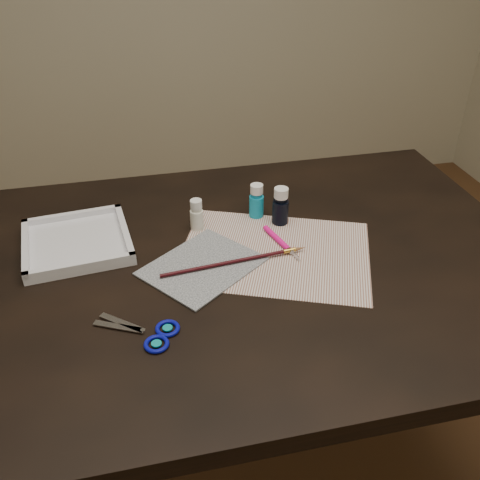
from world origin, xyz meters
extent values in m
cube|color=#422614|center=(0.00, 0.00, -0.01)|extent=(3.50, 3.50, 0.02)
cube|color=black|center=(0.00, 0.00, 0.38)|extent=(1.30, 0.90, 0.75)
cube|color=silver|center=(0.08, 0.01, 0.75)|extent=(0.49, 0.44, 0.00)
cube|color=black|center=(-0.08, -0.01, 0.75)|extent=(0.29, 0.28, 0.00)
cylinder|color=white|center=(-0.07, 0.14, 0.79)|extent=(0.03, 0.03, 0.08)
cylinder|color=#1090BA|center=(0.08, 0.17, 0.79)|extent=(0.04, 0.04, 0.08)
cylinder|color=black|center=(0.13, 0.13, 0.80)|extent=(0.05, 0.05, 0.09)
cube|color=silver|center=(-0.34, 0.13, 0.76)|extent=(0.25, 0.25, 0.03)
camera|label=1|loc=(-0.21, -0.91, 1.41)|focal=40.00mm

